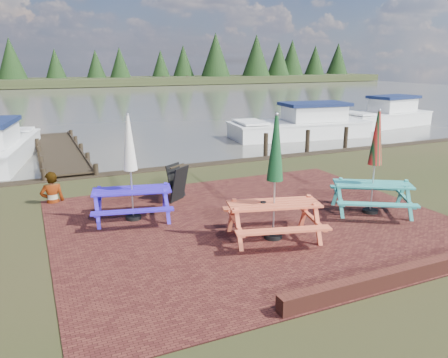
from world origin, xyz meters
name	(u,v)px	position (x,y,z in m)	size (l,w,h in m)	color
ground	(276,238)	(0.00, 0.00, 0.00)	(120.00, 120.00, 0.00)	black
paving	(254,222)	(0.00, 1.00, 0.01)	(9.00, 7.50, 0.02)	#341210
brick_wall	(444,258)	(2.15, -2.42, 0.15)	(6.21, 1.79, 0.30)	#4C1E16
water	(77,100)	(0.00, 37.00, 0.00)	(120.00, 60.00, 0.02)	#45433B
far_treeline	(53,64)	(0.00, 66.00, 3.28)	(120.00, 10.00, 8.10)	black
picnic_table_teal	(373,179)	(2.95, 0.38, 0.89)	(2.41, 2.35, 2.55)	teal
picnic_table_red	(274,197)	(-0.09, -0.03, 0.93)	(2.28, 2.12, 2.65)	#DE5B38
picnic_table_blue	(132,184)	(-2.54, 2.34, 0.88)	(2.11, 1.96, 2.51)	#2B18B5
chalkboard	(178,182)	(-1.08, 3.37, 0.50)	(0.62, 0.87, 0.96)	black
jetty	(60,151)	(-3.50, 11.28, 0.11)	(1.76, 9.08, 1.00)	black
boat_near	(302,126)	(8.40, 11.45, 0.39)	(7.48, 3.31, 1.96)	silver
boat_far	(385,117)	(15.32, 12.72, 0.40)	(6.66, 3.10, 2.00)	silver
person	(50,172)	(-4.20, 4.50, 0.85)	(0.62, 0.41, 1.69)	gray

